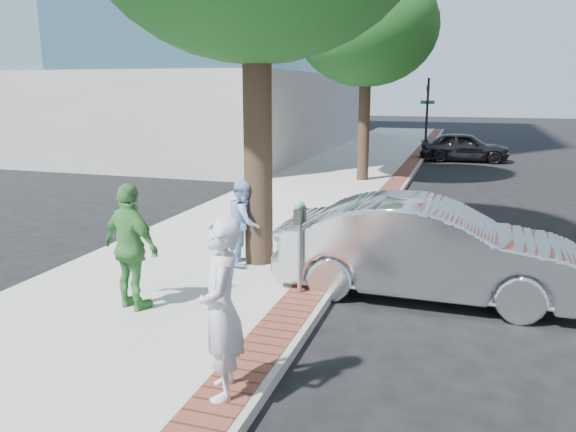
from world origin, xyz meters
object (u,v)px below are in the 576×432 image
at_px(person_gray, 221,309).
at_px(bg_car, 464,147).
at_px(sedan_silver, 428,249).
at_px(person_green, 131,247).
at_px(parking_meter, 300,229).
at_px(person_officer, 244,222).

height_order(person_gray, bg_car, person_gray).
bearing_deg(sedan_silver, person_green, 119.25).
bearing_deg(person_green, parking_meter, -129.22).
distance_m(person_gray, person_officer, 4.57).
bearing_deg(person_green, person_officer, -87.97).
relative_size(person_green, sedan_silver, 0.39).
xyz_separation_m(person_officer, sedan_silver, (3.32, -0.25, -0.14)).
height_order(person_officer, sedan_silver, person_officer).
relative_size(person_officer, person_green, 0.84).
xyz_separation_m(person_officer, bg_car, (3.64, 17.79, -0.27)).
height_order(sedan_silver, bg_car, sedan_silver).
distance_m(person_gray, sedan_silver, 4.46).
relative_size(person_officer, bg_car, 0.40).
bearing_deg(person_officer, person_gray, -174.88).
height_order(parking_meter, sedan_silver, parking_meter).
bearing_deg(person_officer, parking_meter, -143.47).
distance_m(parking_meter, sedan_silver, 2.16).
bearing_deg(sedan_silver, parking_meter, 115.55).
distance_m(person_green, bg_car, 20.78).
height_order(person_gray, sedan_silver, person_gray).
xyz_separation_m(parking_meter, person_green, (-2.16, -1.36, -0.11)).
bearing_deg(parking_meter, person_green, -147.81).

